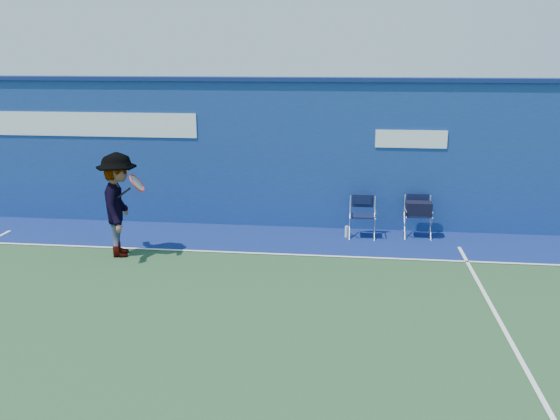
# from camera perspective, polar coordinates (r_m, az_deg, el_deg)

# --- Properties ---
(ground) EXTENTS (80.00, 80.00, 0.00)m
(ground) POSITION_cam_1_polar(r_m,az_deg,el_deg) (8.13, -11.38, -11.25)
(ground) COLOR #264727
(ground) RESTS_ON ground
(stadium_wall) EXTENTS (24.00, 0.50, 3.08)m
(stadium_wall) POSITION_cam_1_polar(r_m,az_deg,el_deg) (12.51, -4.40, 5.64)
(stadium_wall) COLOR navy
(stadium_wall) RESTS_ON ground
(out_of_bounds_strip) EXTENTS (24.00, 1.80, 0.01)m
(out_of_bounds_strip) POSITION_cam_1_polar(r_m,az_deg,el_deg) (11.81, -5.27, -2.65)
(out_of_bounds_strip) COLOR navy
(out_of_bounds_strip) RESTS_ON ground
(court_lines) EXTENTS (24.00, 12.00, 0.01)m
(court_lines) POSITION_cam_1_polar(r_m,az_deg,el_deg) (8.64, -10.15, -9.48)
(court_lines) COLOR white
(court_lines) RESTS_ON out_of_bounds_strip
(directors_chair_left) EXTENTS (0.49, 0.45, 0.82)m
(directors_chair_left) POSITION_cam_1_polar(r_m,az_deg,el_deg) (11.84, 7.91, -1.33)
(directors_chair_left) COLOR silver
(directors_chair_left) RESTS_ON ground
(directors_chair_right) EXTENTS (0.50, 0.45, 0.83)m
(directors_chair_right) POSITION_cam_1_polar(r_m,az_deg,el_deg) (12.02, 13.12, -0.96)
(directors_chair_right) COLOR silver
(directors_chair_right) RESTS_ON ground
(water_bottle) EXTENTS (0.07, 0.07, 0.23)m
(water_bottle) POSITION_cam_1_polar(r_m,az_deg,el_deg) (11.82, 6.42, -2.09)
(water_bottle) COLOR silver
(water_bottle) RESTS_ON ground
(tennis_player) EXTENTS (1.03, 1.35, 1.87)m
(tennis_player) POSITION_cam_1_polar(r_m,az_deg,el_deg) (10.89, -15.23, 0.48)
(tennis_player) COLOR #EA4738
(tennis_player) RESTS_ON ground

